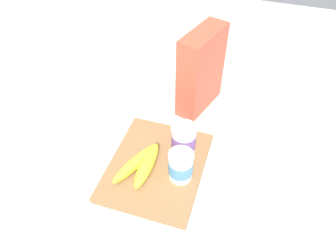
{
  "coord_description": "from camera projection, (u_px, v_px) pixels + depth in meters",
  "views": [
    {
      "loc": [
        0.52,
        0.2,
        0.73
      ],
      "look_at": [
        -0.11,
        0.0,
        0.07
      ],
      "focal_mm": 34.32,
      "sensor_mm": 36.0,
      "label": 1
    }
  ],
  "objects": [
    {
      "name": "yogurt_cup_front",
      "position": [
        184.0,
        140.0,
        0.9
      ],
      "size": [
        0.07,
        0.07,
        0.09
      ],
      "color": "white",
      "rests_on": "cutting_board"
    },
    {
      "name": "cutting_board",
      "position": [
        157.0,
        166.0,
        0.9
      ],
      "size": [
        0.32,
        0.26,
        0.02
      ],
      "primitive_type": "cube",
      "color": "olive",
      "rests_on": "ground_plane"
    },
    {
      "name": "banana_bunch",
      "position": [
        142.0,
        164.0,
        0.88
      ],
      "size": [
        0.17,
        0.1,
        0.04
      ],
      "color": "yellow",
      "rests_on": "cutting_board"
    },
    {
      "name": "ground_plane",
      "position": [
        157.0,
        168.0,
        0.91
      ],
      "size": [
        2.4,
        2.4,
        0.0
      ],
      "primitive_type": "plane",
      "color": "silver"
    },
    {
      "name": "yogurt_cup_back",
      "position": [
        181.0,
        166.0,
        0.84
      ],
      "size": [
        0.07,
        0.07,
        0.09
      ],
      "color": "white",
      "rests_on": "cutting_board"
    },
    {
      "name": "cereal_box",
      "position": [
        201.0,
        71.0,
        1.01
      ],
      "size": [
        0.2,
        0.12,
        0.27
      ],
      "primitive_type": "cube",
      "rotation": [
        0.0,
        0.0,
        2.83
      ],
      "color": "#D85138",
      "rests_on": "ground_plane"
    }
  ]
}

